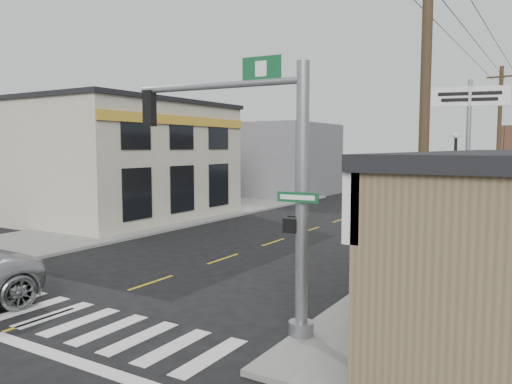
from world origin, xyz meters
The scene contains 17 objects.
ground centered at (0.00, 0.00, 0.00)m, with size 140.00×140.00×0.00m, color black.
sidewalk_right centered at (9.00, 13.00, 0.07)m, with size 6.00×38.00×0.13m, color slate.
sidewalk_left centered at (-9.00, 13.00, 0.07)m, with size 6.00×38.00×0.13m, color slate.
center_line centered at (0.00, 8.00, 0.01)m, with size 0.12×56.00×0.01m, color gold.
crosswalk centered at (0.00, 0.40, 0.01)m, with size 11.00×2.20×0.01m, color silver.
left_building centered at (-13.00, 14.00, 3.40)m, with size 12.00×12.00×6.80m, color #BFB79F.
bldg_distant_left centered at (-11.00, 32.00, 3.20)m, with size 9.00×10.00×6.40m, color slate.
traffic_signal_pole centered at (5.46, 2.18, 3.83)m, with size 4.90×0.38×6.21m.
guide_sign centered at (8.20, 5.95, 1.98)m, with size 1.64×0.14×2.87m.
fire_hydrant centered at (7.40, 4.78, 0.53)m, with size 0.23×0.23×0.73m.
ped_crossing_sign centered at (8.20, 11.01, 2.18)m, with size 1.18×0.08×3.04m.
lamp_post centered at (7.50, 13.50, 2.91)m, with size 0.62×0.49×4.77m.
dance_center_sign centered at (7.21, 18.13, 5.63)m, with size 3.47×0.22×7.38m.
bare_tree centered at (7.50, 4.57, 3.56)m, with size 2.18×2.18×4.35m.
shrub_front centered at (9.13, 3.46, 0.59)m, with size 1.23×1.23×0.92m, color #1E3915.
utility_pole_near centered at (8.51, 3.28, 4.40)m, with size 1.45×0.22×8.32m.
utility_pole_far centered at (8.13, 22.49, 4.50)m, with size 1.48×0.22×8.52m.
Camera 1 is at (10.97, -7.61, 4.32)m, focal length 35.00 mm.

